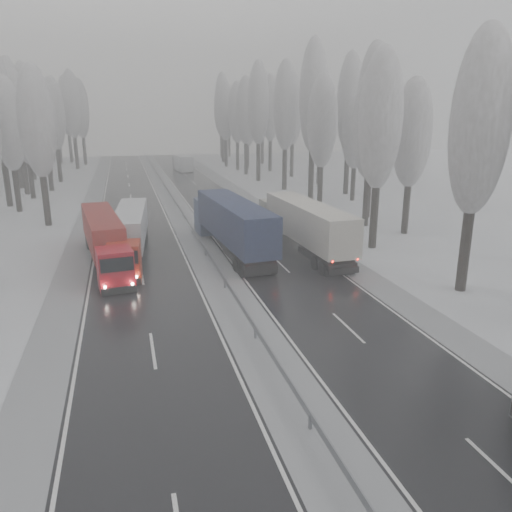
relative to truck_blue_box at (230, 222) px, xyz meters
name	(u,v)px	position (x,y,z in m)	size (l,w,h in m)	color
ground	(358,509)	(-2.31, -28.87, -2.59)	(260.00, 260.00, 0.00)	silver
carriageway_right	(261,246)	(2.94, 1.13, -2.58)	(7.50, 200.00, 0.03)	black
carriageway_left	(139,254)	(-7.56, 1.13, -2.58)	(7.50, 200.00, 0.03)	black
median_slush	(202,250)	(-2.31, 1.13, -2.57)	(3.00, 200.00, 0.04)	#999CA1
shoulder_right	(313,242)	(7.89, 1.13, -2.57)	(2.40, 200.00, 0.04)	#999CA1
shoulder_left	(76,258)	(-12.51, 1.13, -2.57)	(2.40, 200.00, 0.04)	#999CA1
median_guardrail	(202,243)	(-2.31, 1.11, -2.00)	(0.12, 200.00, 0.76)	slate
tree_16	(480,124)	(12.73, -13.21, 8.07)	(3.60, 3.60, 16.53)	black
tree_18	(380,120)	(12.20, -1.84, 8.11)	(3.60, 3.60, 16.58)	black
tree_19	(412,134)	(17.71, 2.16, 6.82)	(3.60, 3.60, 14.57)	black
tree_20	(371,125)	(15.59, 6.29, 7.55)	(3.60, 3.60, 15.71)	black
tree_21	(373,106)	(17.82, 10.29, 9.41)	(3.60, 3.60, 18.62)	black
tree_22	(322,122)	(14.71, 16.73, 7.65)	(3.60, 3.60, 15.86)	black
tree_23	(356,133)	(21.00, 20.73, 6.17)	(3.60, 3.60, 13.55)	black
tree_24	(313,97)	(15.59, 22.15, 10.59)	(3.60, 3.60, 20.49)	black
tree_25	(350,103)	(22.51, 26.15, 9.93)	(3.60, 3.60, 19.44)	black
tree_26	(286,107)	(15.26, 32.40, 9.51)	(3.60, 3.60, 18.78)	black
tree_27	(321,112)	(22.41, 36.40, 8.77)	(3.60, 3.60, 17.62)	black
tree_28	(258,104)	(14.03, 43.08, 10.04)	(3.60, 3.60, 19.62)	black
tree_29	(293,110)	(21.40, 47.08, 9.08)	(3.60, 3.60, 18.11)	black
tree_30	(246,111)	(14.26, 52.83, 8.92)	(3.60, 3.60, 17.86)	black
tree_31	(270,109)	(20.17, 56.83, 9.38)	(3.60, 3.60, 18.58)	black
tree_32	(237,113)	(14.32, 60.34, 8.59)	(3.60, 3.60, 17.33)	black
tree_33	(248,123)	(17.46, 64.34, 6.67)	(3.60, 3.60, 14.33)	black
tree_34	(225,112)	(13.43, 67.44, 8.78)	(3.60, 3.60, 17.63)	black
tree_35	(262,110)	(22.64, 71.44, 9.17)	(3.60, 3.60, 18.25)	black
tree_36	(222,104)	(14.73, 77.29, 10.43)	(3.60, 3.60, 20.23)	black
tree_37	(248,115)	(21.71, 81.29, 7.97)	(3.60, 3.60, 16.37)	black
tree_38	(221,111)	(16.42, 87.85, 9.00)	(3.60, 3.60, 17.97)	black
tree_39	(229,116)	(19.24, 91.85, 7.86)	(3.60, 3.60, 16.19)	black
tree_62	(37,123)	(-16.25, 14.85, 7.76)	(3.60, 3.60, 16.04)	black
tree_64	(8,125)	(-20.57, 23.84, 7.36)	(3.60, 3.60, 15.42)	black
tree_66	(24,124)	(-20.46, 33.47, 7.24)	(3.60, 3.60, 15.23)	black
tree_67	(17,115)	(-21.85, 37.47, 8.44)	(3.60, 3.60, 17.09)	black
tree_68	(44,116)	(-18.89, 40.24, 8.15)	(3.60, 3.60, 16.65)	black
tree_69	(11,104)	(-23.73, 44.24, 9.87)	(3.60, 3.60, 19.35)	black
tree_70	(54,114)	(-18.63, 50.32, 8.43)	(3.60, 3.60, 17.09)	black
tree_71	(25,104)	(-23.39, 54.32, 10.03)	(3.60, 3.60, 19.61)	black
tree_72	(45,121)	(-21.24, 59.66, 7.17)	(3.60, 3.60, 15.11)	black
tree_73	(31,113)	(-24.12, 63.66, 8.51)	(3.60, 3.60, 17.22)	black
tree_74	(72,105)	(-17.38, 70.45, 10.08)	(3.60, 3.60, 19.68)	black
tree_75	(26,109)	(-26.51, 74.45, 9.40)	(3.60, 3.60, 18.60)	black
tree_76	(81,109)	(-16.36, 79.85, 9.36)	(3.60, 3.60, 18.55)	black
tree_77	(57,122)	(-21.97, 83.85, 6.67)	(3.60, 3.60, 14.32)	black
tree_78	(66,106)	(-19.87, 86.44, 10.00)	(3.60, 3.60, 19.55)	black
tree_79	(56,114)	(-22.64, 90.44, 8.42)	(3.60, 3.60, 17.07)	black
truck_blue_box	(230,222)	(0.00, 0.00, 0.00)	(3.99, 17.46, 4.44)	navy
truck_cream_box	(303,223)	(5.90, -1.38, -0.13)	(3.33, 16.57, 4.22)	#999787
box_truck_distant	(182,163)	(3.18, 60.79, -1.00)	(3.31, 8.56, 3.12)	#ADB0B4
truck_red_white	(130,230)	(-8.14, 0.89, -0.47)	(3.43, 14.31, 3.64)	#AC1E09
truck_red_red	(104,236)	(-10.14, -0.71, -0.46)	(4.00, 14.39, 3.66)	#AE0915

